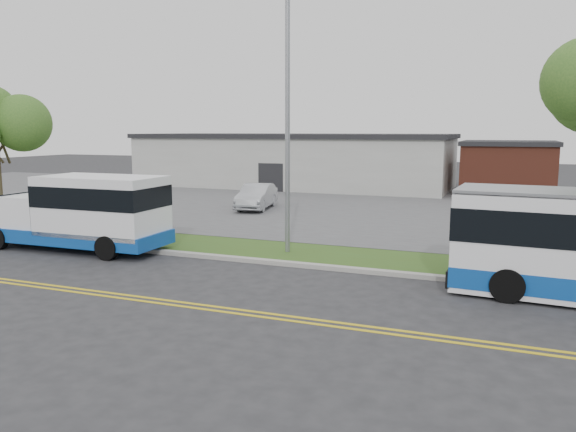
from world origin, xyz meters
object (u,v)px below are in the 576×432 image
at_px(pedestrian, 47,215).
at_px(parked_car_a, 256,196).
at_px(parked_car_b, 56,192).
at_px(streetlight_near, 287,114).
at_px(shuttle_bus, 86,211).

distance_m(pedestrian, parked_car_a, 12.06).
bearing_deg(parked_car_b, streetlight_near, -14.54).
xyz_separation_m(streetlight_near, parked_car_b, (-19.62, 8.84, -4.53)).
bearing_deg(streetlight_near, shuttle_bus, -164.31).
distance_m(streetlight_near, shuttle_bus, 8.64).
relative_size(parked_car_a, parked_car_b, 1.07).
bearing_deg(pedestrian, parked_car_b, -91.29).
relative_size(shuttle_bus, parked_car_b, 1.84).
height_order(streetlight_near, parked_car_b, streetlight_near).
relative_size(streetlight_near, parked_car_b, 2.28).
distance_m(streetlight_near, parked_car_b, 21.99).
bearing_deg(parked_car_b, shuttle_bus, -32.46).
xyz_separation_m(parked_car_a, parked_car_b, (-13.64, -1.38, -0.13)).
relative_size(streetlight_near, shuttle_bus, 1.24).
relative_size(streetlight_near, parked_car_a, 2.14).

